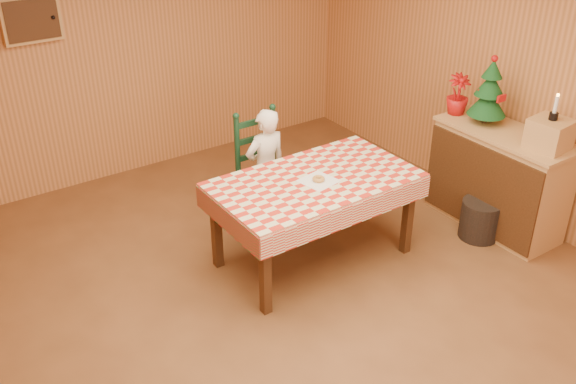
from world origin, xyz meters
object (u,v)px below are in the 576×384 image
at_px(dining_table, 315,188).
at_px(christmas_tree, 489,93).
at_px(shelf_unit, 498,179).
at_px(storage_bin, 480,219).
at_px(ladder_chair, 263,171).
at_px(seated_child, 266,168).
at_px(crate, 550,134).

bearing_deg(dining_table, christmas_tree, -8.02).
xyz_separation_m(shelf_unit, christmas_tree, (0.01, 0.25, 0.74)).
xyz_separation_m(dining_table, storage_bin, (1.43, -0.57, -0.51)).
xyz_separation_m(ladder_chair, seated_child, (-0.00, -0.06, 0.06)).
xyz_separation_m(shelf_unit, storage_bin, (-0.27, -0.08, -0.29)).
distance_m(christmas_tree, storage_bin, 1.12).
bearing_deg(storage_bin, ladder_chair, 136.48).
distance_m(ladder_chair, crate, 2.46).
height_order(ladder_chair, crate, crate).
relative_size(seated_child, christmas_tree, 1.81).
bearing_deg(seated_child, ladder_chair, -90.00).
relative_size(ladder_chair, seated_child, 0.96).
bearing_deg(christmas_tree, ladder_chair, 149.04).
distance_m(dining_table, shelf_unit, 1.79).
height_order(seated_child, crate, crate).
xyz_separation_m(ladder_chair, shelf_unit, (1.71, -1.28, -0.04)).
height_order(ladder_chair, seated_child, seated_child).
relative_size(crate, christmas_tree, 0.48).
height_order(dining_table, christmas_tree, christmas_tree).
bearing_deg(ladder_chair, dining_table, -90.00).
bearing_deg(crate, storage_bin, 131.55).
xyz_separation_m(seated_child, crate, (1.71, -1.62, 0.49)).
distance_m(dining_table, storage_bin, 1.63).
bearing_deg(ladder_chair, christmas_tree, -30.96).
height_order(shelf_unit, storage_bin, shelf_unit).
relative_size(ladder_chair, christmas_tree, 1.74).
height_order(christmas_tree, storage_bin, christmas_tree).
distance_m(dining_table, christmas_tree, 1.81).
bearing_deg(storage_bin, shelf_unit, 16.92).
bearing_deg(shelf_unit, christmas_tree, 88.02).
bearing_deg(christmas_tree, crate, -90.00).
xyz_separation_m(dining_table, christmas_tree, (1.71, -0.24, 0.52)).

